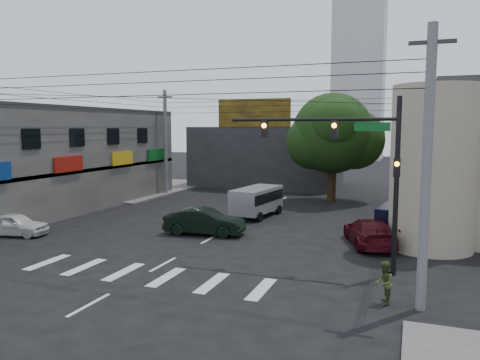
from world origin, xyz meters
The scene contains 19 objects.
ground centered at (0.00, 0.00, 0.00)m, with size 160.00×160.00×0.00m, color black.
sidewalk_far_left centered at (-18.00, 18.00, 0.07)m, with size 16.00×16.00×0.15m, color #514F4C.
building_left centered at (-18.00, 6.00, 3.50)m, with size 14.00×24.00×7.00m, color #423F3D.
corner_column centered at (11.00, 4.00, 4.00)m, with size 4.00×4.00×8.00m, color gray.
building_far centered at (-4.00, 26.00, 3.00)m, with size 14.00×10.00×6.00m, color #232326.
billboard centered at (-4.00, 21.10, 7.30)m, with size 7.00×0.30×2.60m, color olive.
tower_distant centered at (0.00, 70.00, 22.00)m, with size 9.00×9.00×44.00m, color silver.
street_tree centered at (4.00, 17.00, 5.47)m, with size 6.40×6.40×8.70m.
traffic_gantry centered at (7.82, -1.00, 4.83)m, with size 7.10×0.35×7.20m.
utility_pole_near_right centered at (10.50, -4.50, 4.60)m, with size 0.32×0.32×9.20m, color #59595B.
utility_pole_far_left centered at (-10.50, 16.00, 4.60)m, with size 0.32×0.32×9.20m, color #59595B.
utility_pole_far_right centered at (10.50, 16.00, 4.60)m, with size 0.32×0.32×9.20m, color #59595B.
dark_sedan centered at (-0.71, 2.88, 0.73)m, with size 4.62×2.12×1.47m, color black.
white_compact centered at (-10.50, -1.00, 0.63)m, with size 3.92×2.18×1.26m, color silver.
maroon_sedan centered at (8.15, 3.58, 0.70)m, with size 3.36×5.16×1.39m, color #460A13.
silver_minivan centered at (0.35, 8.91, 0.97)m, with size 2.48×4.74×1.95m, color #95989D, non-canonical shape.
navy_van centered at (9.60, 5.86, 0.93)m, with size 2.52×4.90×1.87m, color black, non-canonical shape.
traffic_officer centered at (-1.02, 2.89, 0.78)m, with size 0.66×0.53×1.56m, color #15184A.
pedestrian_olive centered at (9.33, -4.44, 0.75)m, with size 0.60×0.75×1.49m, color #384721.
Camera 1 is at (10.09, -20.48, 5.99)m, focal length 35.00 mm.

